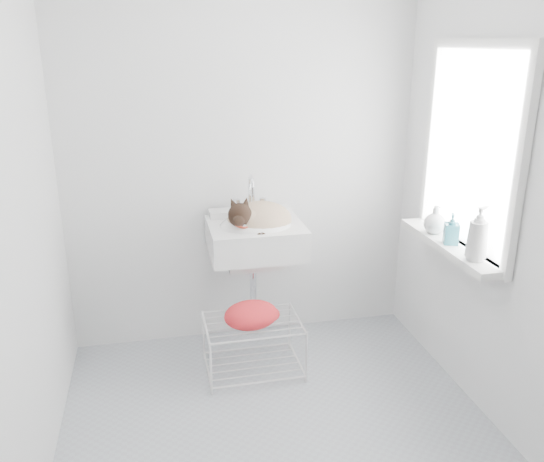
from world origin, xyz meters
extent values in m
cube|color=#9EA5AB|center=(0.00, 0.00, 0.00)|extent=(2.20, 2.00, 0.02)
cube|color=silver|center=(0.00, 1.00, 1.25)|extent=(2.20, 0.02, 2.50)
cube|color=silver|center=(1.10, 0.00, 1.25)|extent=(0.02, 2.00, 2.50)
cube|color=silver|center=(-1.10, 0.00, 1.25)|extent=(0.02, 2.00, 2.50)
cube|color=white|center=(1.09, 0.20, 1.35)|extent=(0.01, 0.80, 1.00)
cube|color=white|center=(1.07, 0.20, 1.35)|extent=(0.04, 0.90, 1.10)
cube|color=white|center=(1.01, 0.20, 0.83)|extent=(0.16, 0.88, 0.04)
cube|color=white|center=(0.03, 0.74, 0.85)|extent=(0.56, 0.49, 0.22)
ellipsoid|color=#C2AD8A|center=(0.06, 0.73, 0.88)|extent=(0.44, 0.40, 0.20)
sphere|color=black|center=(-0.09, 0.67, 0.97)|extent=(0.17, 0.17, 0.14)
torus|color=#B43821|center=(-0.07, 0.66, 0.93)|extent=(0.15, 0.14, 0.06)
cube|color=silver|center=(-0.03, 0.50, 0.15)|extent=(0.55, 0.39, 0.33)
ellipsoid|color=red|center=(-0.05, 0.45, 0.36)|extent=(0.37, 0.30, 0.13)
imported|color=silver|center=(1.00, -0.07, 0.85)|extent=(0.11, 0.11, 0.23)
imported|color=#256572|center=(1.00, 0.18, 0.85)|extent=(0.10, 0.10, 0.17)
imported|color=silver|center=(1.00, 0.36, 0.85)|extent=(0.16, 0.16, 0.16)
camera|label=1|loc=(-0.54, -2.39, 1.89)|focal=36.94mm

